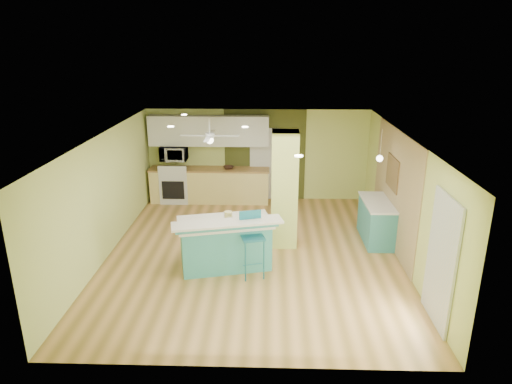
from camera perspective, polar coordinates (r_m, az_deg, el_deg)
floor at (r=9.65m, az=-0.39°, el=-7.69°), size 6.00×7.00×0.01m
ceiling at (r=8.83m, az=-0.43°, el=7.06°), size 6.00×7.00×0.01m
wall_back at (r=12.53m, az=0.21°, el=4.65°), size 6.00×0.01×2.50m
wall_front at (r=5.98m, az=-1.72°, el=-11.80°), size 6.00×0.01×2.50m
wall_left at (r=9.75m, az=-18.34°, el=-0.43°), size 0.01×7.00×2.50m
wall_right at (r=9.54m, az=17.94°, el=-0.80°), size 0.01×7.00×2.50m
wood_panel at (r=10.08m, az=16.95°, el=0.33°), size 0.02×3.40×2.50m
olive_accent at (r=12.51m, az=1.12°, el=4.62°), size 2.20×0.02×2.50m
interior_door at (r=12.54m, az=1.11°, el=3.48°), size 0.82×0.05×2.00m
french_door at (r=7.59m, az=22.12°, el=-8.00°), size 0.04×1.08×2.10m
column at (r=9.64m, az=3.57°, el=0.30°), size 0.55×0.55×2.50m
kitchen_run at (r=12.55m, az=-5.78°, el=0.88°), size 3.25×0.63×0.94m
stove at (r=12.70m, az=-10.04°, el=0.85°), size 0.76×0.66×1.08m
upper_cabinets at (r=12.30m, az=-5.93°, el=7.63°), size 3.20×0.34×0.80m
microwave at (r=12.47m, az=-10.26°, el=4.76°), size 0.70×0.48×0.39m
ceiling_fan at (r=10.97m, az=-5.81°, el=6.97°), size 1.41×1.41×0.61m
pendant_lamp at (r=9.97m, az=15.20°, el=4.09°), size 0.14×0.14×0.69m
wall_decor at (r=10.18m, az=16.71°, el=2.29°), size 0.03×0.90×0.70m
peninsula at (r=8.96m, az=-3.86°, el=-6.32°), size 2.12×1.50×1.09m
bar_stool at (r=8.51m, az=-0.57°, el=-5.21°), size 0.51×0.51×1.25m
side_counter at (r=10.43m, az=14.79°, el=-3.51°), size 0.60×1.41×0.91m
fruit_bowl at (r=12.33m, az=-3.45°, el=3.07°), size 0.31×0.31×0.07m
canister at (r=8.83m, az=-3.48°, el=-2.98°), size 0.16×0.16×0.16m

